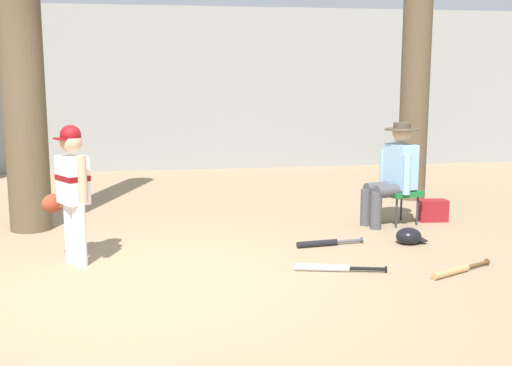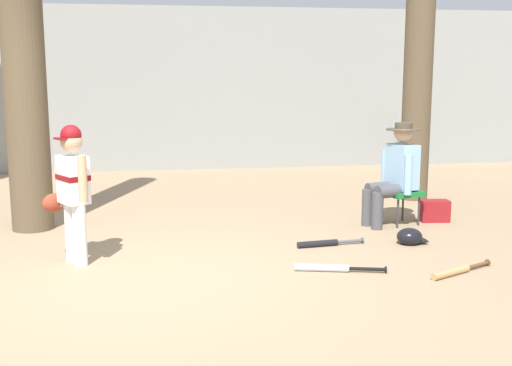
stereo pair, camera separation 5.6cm
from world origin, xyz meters
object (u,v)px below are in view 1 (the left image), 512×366
Objects in this scene: young_ballplayer at (71,186)px; folding_stool at (400,194)px; bat_aluminum_silver at (329,268)px; bat_black_composite at (322,243)px; seated_spectator at (394,171)px; bat_wood_tan at (455,271)px; tree_behind_spectator at (417,33)px; batting_helmet_black at (409,236)px; handbag_beside_stool at (433,210)px; tree_near_player at (20,26)px.

folding_stool is at bearing 16.03° from young_ballplayer.
bat_black_composite is (0.16, 0.83, 0.00)m from bat_aluminum_silver.
bat_black_composite is (-1.06, -0.80, -0.61)m from seated_spectator.
bat_wood_tan is at bearing -94.41° from seated_spectator.
tree_behind_spectator is 7.47× the size of bat_wood_tan.
batting_helmet_black is at bearing 89.78° from bat_wood_tan.
young_ballplayer is 1.83× the size of bat_wood_tan.
seated_spectator is 1.64× the size of bat_black_composite.
tree_behind_spectator is 2.61m from handbag_beside_stool.
bat_wood_tan is at bearing -90.22° from batting_helmet_black.
seated_spectator is at bearing 16.04° from young_ballplayer.
tree_near_player is at bearing 144.64° from bat_aluminum_silver.
handbag_beside_stool is at bearing 9.33° from seated_spectator.
bat_wood_tan is (3.37, -0.88, -0.71)m from young_ballplayer.
bat_aluminum_silver is 1.12× the size of bat_black_composite.
handbag_beside_stool is 2.11m from bat_wood_tan.
tree_near_player is at bearing -168.41° from tree_behind_spectator.
batting_helmet_black is (-0.14, -0.85, -0.56)m from seated_spectator.
young_ballplayer is at bearing -150.30° from tree_behind_spectator.
batting_helmet_black is at bearing 35.71° from bat_aluminum_silver.
batting_helmet_black is (0.92, -0.05, 0.05)m from bat_black_composite.
tree_near_player is 7.25× the size of bat_wood_tan.
tree_behind_spectator is at bearing 73.41° from bat_wood_tan.
seated_spectator is (3.52, 1.01, -0.10)m from young_ballplayer.
bat_aluminum_silver and bat_black_composite have the same top height.
seated_spectator is (-0.09, -0.03, 0.28)m from folding_stool.
bat_wood_tan is 0.98× the size of bat_black_composite.
young_ballplayer is at bearing 164.96° from bat_aluminum_silver.
tree_near_player is 4.24m from bat_aluminum_silver.
bat_black_composite is (-1.16, -0.82, -0.33)m from folding_stool.
batting_helmet_black is (3.37, 0.16, -0.67)m from young_ballplayer.
tree_near_player is at bearing 162.05° from batting_helmet_black.
tree_behind_spectator is 3.76m from bat_black_composite.
batting_helmet_black is at bearing -126.57° from handbag_beside_stool.
seated_spectator is 1.68× the size of bat_wood_tan.
young_ballplayer reaches higher than bat_aluminum_silver.
folding_stool is 1.55× the size of batting_helmet_black.
folding_stool is at bearing -5.75° from tree_near_player.
tree_near_player reaches higher than seated_spectator.
handbag_beside_stool is at bearing 43.96° from bat_aluminum_silver.
bat_aluminum_silver is (-1.78, -1.72, -0.10)m from handbag_beside_stool.
seated_spectator is at bearing 80.48° from batting_helmet_black.
tree_near_player is 15.22× the size of handbag_beside_stool.
seated_spectator reaches higher than bat_wood_tan.
seated_spectator is 3.78× the size of batting_helmet_black.
bat_aluminum_silver is (-1.23, -1.63, -0.61)m from seated_spectator.
tree_near_player reaches higher than folding_stool.
handbag_beside_stool is 2.48m from bat_aluminum_silver.
bat_aluminum_silver is at bearing -136.04° from handbag_beside_stool.
tree_behind_spectator is 5.28m from young_ballplayer.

